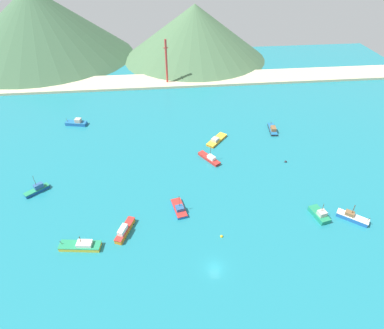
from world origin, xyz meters
name	(u,v)px	position (x,y,z in m)	size (l,w,h in m)	color
ground	(200,189)	(0.00, 30.00, -0.25)	(260.00, 280.00, 0.50)	teal
fishing_boat_0	(320,214)	(32.82, 14.05, 0.99)	(4.46, 7.32, 5.43)	#198466
fishing_boat_1	(125,230)	(-22.89, 13.74, 1.05)	(5.32, 9.30, 2.85)	orange
fishing_boat_2	(37,189)	(-51.43, 33.62, 0.95)	(7.25, 6.45, 6.27)	#14478C
fishing_boat_3	(179,208)	(-7.41, 20.90, 0.70)	(4.62, 8.54, 5.94)	#1E5BA8
fishing_boat_4	(216,140)	(9.64, 56.66, 0.63)	(9.35, 10.21, 1.96)	orange
fishing_boat_5	(77,123)	(-46.68, 75.23, 0.96)	(9.15, 4.80, 2.92)	#1E5BA8
fishing_boat_7	(81,246)	(-33.98, 9.77, 0.82)	(11.07, 4.44, 4.48)	gold
fishing_boat_8	(352,217)	(41.67, 12.10, 0.91)	(8.21, 7.28, 5.45)	#1E5BA8
fishing_boat_9	(273,129)	(33.70, 62.00, 0.78)	(3.60, 9.44, 2.27)	#232328
fishing_boat_10	(210,158)	(5.19, 44.75, 0.80)	(7.30, 9.47, 6.77)	red
buoy_0	(286,162)	(32.01, 40.80, 0.16)	(0.89, 0.89, 0.89)	#232328
buoy_1	(222,236)	(3.36, 9.61, 0.14)	(0.79, 0.79, 0.79)	gold
beach_strip	(180,80)	(0.00, 116.53, 0.60)	(247.00, 17.96, 1.20)	beige
hill_west	(37,23)	(-81.37, 164.34, 19.82)	(108.76, 108.76, 39.64)	#3D6042
hill_central	(195,32)	(11.56, 152.75, 15.40)	(86.76, 86.76, 30.81)	#476B47
radio_tower	(166,62)	(-7.04, 113.42, 11.68)	(2.29, 1.83, 22.91)	#B7332D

